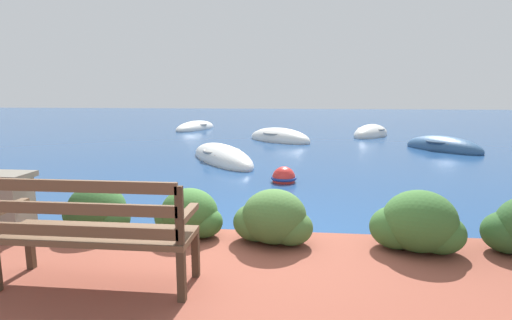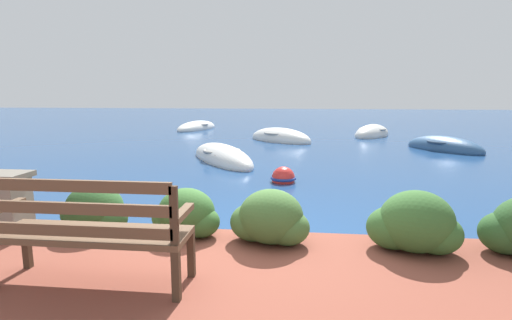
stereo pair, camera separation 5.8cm
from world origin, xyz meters
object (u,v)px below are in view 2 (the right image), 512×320
Objects in this scene: mooring_buoy at (283,178)px; rowboat_far at (280,139)px; rowboat_outer at (372,134)px; park_bench at (89,229)px; rowboat_distant at (197,128)px; rowboat_nearest at (222,158)px; rowboat_mid at (444,148)px.

rowboat_far is at bearing 93.41° from mooring_buoy.
park_bench is at bearing -169.41° from rowboat_outer.
mooring_buoy is at bearing -143.37° from rowboat_distant.
rowboat_nearest reaches higher than rowboat_distant.
rowboat_far is 6.07m from rowboat_distant.
rowboat_distant is at bearing 103.28° from rowboat_outer.
rowboat_mid is 5.57m from rowboat_far.
rowboat_nearest is 1.21× the size of rowboat_outer.
rowboat_far is at bearing -120.88° from rowboat_distant.
rowboat_mid reaches higher than mooring_buoy.
mooring_buoy is (-3.28, -9.00, 0.01)m from rowboat_outer.
rowboat_mid reaches higher than rowboat_distant.
rowboat_nearest is 2.93m from mooring_buoy.
park_bench is 0.54× the size of rowboat_far.
rowboat_nearest is 8.30m from rowboat_outer.
rowboat_outer is at bearing 71.48° from rowboat_far.
rowboat_distant is (-8.01, 2.24, -0.01)m from rowboat_outer.
rowboat_far is at bearing 93.02° from park_bench.
rowboat_distant is at bearing 166.92° from rowboat_nearest.
rowboat_nearest is 9.36m from rowboat_distant.
rowboat_nearest is 4.78m from rowboat_far.
rowboat_distant is 12.19m from mooring_buoy.
rowboat_far is (0.93, 11.96, -0.63)m from park_bench.
rowboat_far is (-5.23, 1.90, 0.01)m from rowboat_mid.
mooring_buoy is at bearing -171.12° from rowboat_outer.
rowboat_distant is at bearing 178.09° from rowboat_far.
park_bench reaches higher than rowboat_mid.
mooring_buoy is (1.35, 4.98, -0.62)m from park_bench.
rowboat_far is at bearing 132.33° from rowboat_nearest.
rowboat_far is 4.21m from rowboat_outer.
mooring_buoy is (1.72, -2.37, 0.02)m from rowboat_nearest.
rowboat_nearest is at bearing -63.09° from rowboat_far.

